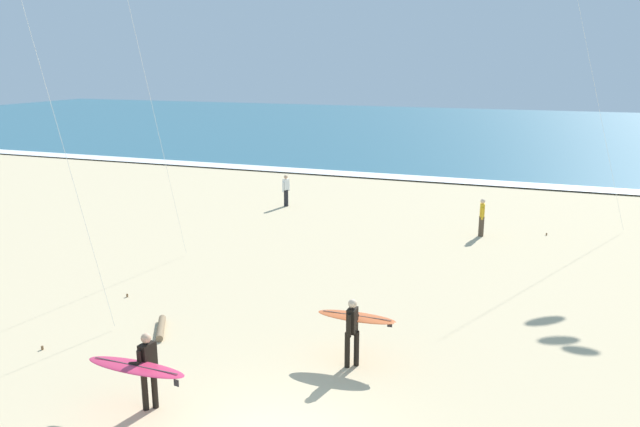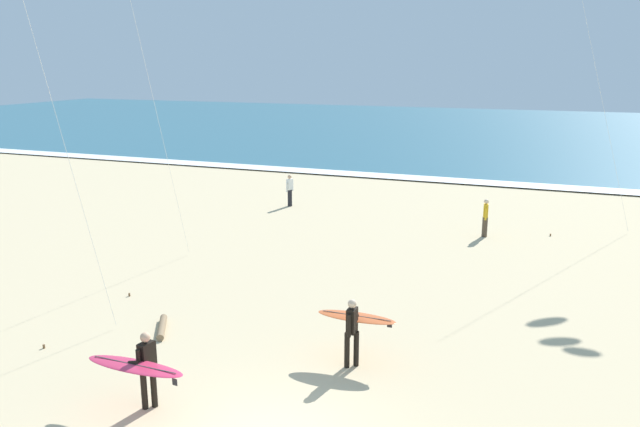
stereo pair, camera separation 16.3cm
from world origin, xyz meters
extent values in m
cube|color=#2D6075|center=(0.00, 58.00, 0.04)|extent=(160.00, 60.00, 0.08)
cube|color=white|center=(0.00, 28.30, 0.09)|extent=(160.00, 1.75, 0.01)
cylinder|color=black|center=(-2.97, 0.58, 0.44)|extent=(0.13, 0.13, 0.88)
cylinder|color=black|center=(-2.83, 0.72, 0.44)|extent=(0.13, 0.13, 0.88)
cube|color=black|center=(-2.90, 0.65, 1.18)|extent=(0.25, 0.36, 0.60)
cube|color=blue|center=(-3.01, 0.66, 1.22)|extent=(0.04, 0.20, 0.32)
sphere|color=tan|center=(-2.90, 0.65, 1.60)|extent=(0.21, 0.21, 0.21)
cylinder|color=black|center=(-2.94, 0.42, 1.29)|extent=(0.09, 0.09, 0.26)
cylinder|color=black|center=(-3.01, 0.34, 1.16)|extent=(0.26, 0.11, 0.14)
cylinder|color=black|center=(-2.87, 0.88, 1.14)|extent=(0.09, 0.09, 0.56)
ellipsoid|color=#D83359|center=(-2.95, 0.29, 1.12)|extent=(2.61, 0.91, 0.28)
cube|color=#333333|center=(-2.95, 0.29, 1.16)|extent=(2.22, 0.34, 0.19)
cube|color=#262628|center=(-1.89, 0.14, 1.05)|extent=(0.12, 0.03, 0.14)
cylinder|color=black|center=(0.41, 3.80, 0.44)|extent=(0.13, 0.13, 0.88)
cylinder|color=black|center=(0.59, 3.96, 0.44)|extent=(0.13, 0.13, 0.88)
cube|color=black|center=(0.50, 3.88, 1.18)|extent=(0.20, 0.34, 0.60)
cube|color=white|center=(0.40, 3.88, 1.22)|extent=(0.01, 0.20, 0.32)
sphere|color=beige|center=(0.50, 3.88, 1.60)|extent=(0.21, 0.21, 0.21)
cylinder|color=black|center=(0.50, 3.65, 1.14)|extent=(0.09, 0.09, 0.56)
cylinder|color=black|center=(0.50, 4.11, 1.29)|extent=(0.09, 0.09, 0.26)
cylinder|color=black|center=(0.44, 4.20, 1.16)|extent=(0.25, 0.08, 0.14)
ellipsoid|color=orange|center=(0.50, 4.24, 1.12)|extent=(1.95, 0.61, 0.09)
cube|color=#333333|center=(0.50, 4.24, 1.16)|extent=(1.71, 0.04, 0.02)
cube|color=#262628|center=(1.31, 4.25, 1.05)|extent=(0.12, 0.01, 0.14)
cylinder|color=silver|center=(-7.64, 7.91, 6.35)|extent=(0.58, 4.30, 12.51)
cylinder|color=brown|center=(-7.35, 5.77, 0.05)|extent=(0.06, 0.06, 0.10)
cylinder|color=silver|center=(6.26, 18.47, 5.35)|extent=(3.07, 1.63, 10.50)
cylinder|color=brown|center=(4.73, 17.66, 0.05)|extent=(0.06, 0.06, 0.10)
cylinder|color=silver|center=(-6.63, 2.83, 5.39)|extent=(0.95, 1.65, 10.59)
cylinder|color=brown|center=(-7.10, 2.01, 0.05)|extent=(0.06, 0.06, 0.10)
cylinder|color=#4C3D2D|center=(2.16, 16.59, 0.42)|extent=(0.22, 0.22, 0.84)
cube|color=gold|center=(2.16, 16.59, 1.11)|extent=(0.22, 0.34, 0.54)
sphere|color=beige|center=(2.16, 16.59, 1.49)|extent=(0.20, 0.20, 0.20)
cylinder|color=gold|center=(2.19, 16.38, 1.01)|extent=(0.08, 0.08, 0.50)
cylinder|color=gold|center=(2.13, 16.80, 1.01)|extent=(0.08, 0.08, 0.50)
cylinder|color=black|center=(-7.62, 18.85, 0.42)|extent=(0.22, 0.22, 0.84)
cube|color=white|center=(-7.62, 18.85, 1.11)|extent=(0.28, 0.36, 0.54)
sphere|color=tan|center=(-7.62, 18.85, 1.49)|extent=(0.20, 0.20, 0.20)
cylinder|color=white|center=(-7.55, 19.05, 1.01)|extent=(0.08, 0.08, 0.50)
cylinder|color=white|center=(-7.70, 18.65, 1.01)|extent=(0.08, 0.08, 0.50)
cylinder|color=#846B4C|center=(-4.92, 3.99, 0.10)|extent=(0.87, 1.29, 0.19)
camera|label=1|loc=(4.47, -9.10, 7.10)|focal=34.90mm
camera|label=2|loc=(4.62, -9.04, 7.10)|focal=34.90mm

